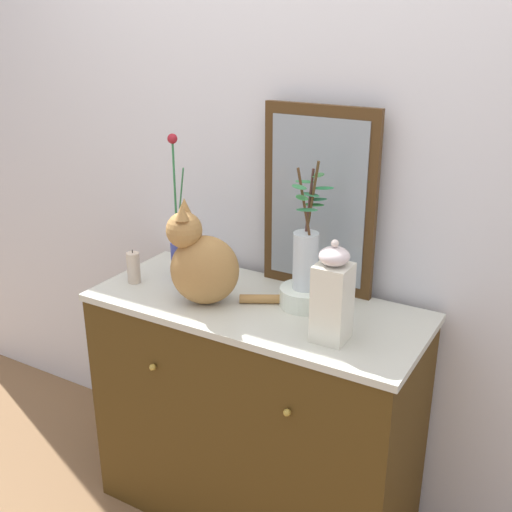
{
  "coord_description": "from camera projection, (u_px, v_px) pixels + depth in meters",
  "views": [
    {
      "loc": [
        0.99,
        -1.71,
        1.85
      ],
      "look_at": [
        0.0,
        0.0,
        1.08
      ],
      "focal_mm": 43.88,
      "sensor_mm": 36.0,
      "label": 1
    }
  ],
  "objects": [
    {
      "name": "candle_pillar",
      "position": [
        134.0,
        268.0,
        2.34
      ],
      "size": [
        0.05,
        0.05,
        0.13
      ],
      "color": "beige",
      "rests_on": "sideboard"
    },
    {
      "name": "wall_back",
      "position": [
        301.0,
        173.0,
        2.31
      ],
      "size": [
        4.4,
        0.08,
        2.6
      ],
      "primitive_type": "cube",
      "color": "silver",
      "rests_on": "ground_plane"
    },
    {
      "name": "sideboard",
      "position": [
        256.0,
        412.0,
        2.35
      ],
      "size": [
        1.19,
        0.53,
        0.9
      ],
      "color": "#483111",
      "rests_on": "ground_plane"
    },
    {
      "name": "vase_slim_green",
      "position": [
        178.0,
        246.0,
        2.36
      ],
      "size": [
        0.07,
        0.06,
        0.55
      ],
      "color": "#3B4393",
      "rests_on": "sideboard"
    },
    {
      "name": "bowl_porcelain",
      "position": [
        304.0,
        297.0,
        2.16
      ],
      "size": [
        0.17,
        0.17,
        0.07
      ],
      "primitive_type": "cylinder",
      "color": "white",
      "rests_on": "sideboard"
    },
    {
      "name": "vase_glass_clear",
      "position": [
        306.0,
        254.0,
        2.11
      ],
      "size": [
        0.14,
        0.18,
        0.45
      ],
      "color": "silver",
      "rests_on": "bowl_porcelain"
    },
    {
      "name": "mirror_leaning",
      "position": [
        319.0,
        201.0,
        2.2
      ],
      "size": [
        0.43,
        0.03,
        0.67
      ],
      "color": "#492E15",
      "rests_on": "sideboard"
    },
    {
      "name": "ground_plane",
      "position": [
        256.0,
        506.0,
        2.52
      ],
      "size": [
        6.0,
        6.0,
        0.0
      ],
      "primitive_type": "plane",
      "color": "brown"
    },
    {
      "name": "cat_sitting",
      "position": [
        202.0,
        263.0,
        2.14
      ],
      "size": [
        0.41,
        0.29,
        0.37
      ],
      "color": "#A87942",
      "rests_on": "sideboard"
    },
    {
      "name": "jar_lidded_porcelain",
      "position": [
        332.0,
        296.0,
        1.9
      ],
      "size": [
        0.1,
        0.1,
        0.33
      ],
      "color": "silver",
      "rests_on": "sideboard"
    }
  ]
}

